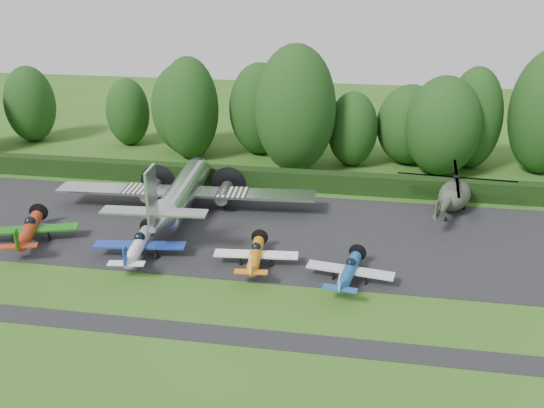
% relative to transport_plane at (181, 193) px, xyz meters
% --- Properties ---
extents(ground, '(160.00, 160.00, 0.00)m').
position_rel_transport_plane_xyz_m(ground, '(4.70, -12.37, -2.20)').
color(ground, '#2F5818').
rests_on(ground, ground).
extents(apron, '(70.00, 18.00, 0.01)m').
position_rel_transport_plane_xyz_m(apron, '(4.70, -2.37, -2.20)').
color(apron, black).
rests_on(apron, ground).
extents(taxiway_verge, '(70.00, 2.00, 0.00)m').
position_rel_transport_plane_xyz_m(taxiway_verge, '(4.70, -18.37, -2.20)').
color(taxiway_verge, black).
rests_on(taxiway_verge, ground).
extents(hedgerow, '(90.00, 1.60, 2.00)m').
position_rel_transport_plane_xyz_m(hedgerow, '(4.70, 8.63, -2.20)').
color(hedgerow, black).
rests_on(hedgerow, ground).
extents(transport_plane, '(24.64, 18.90, 7.90)m').
position_rel_transport_plane_xyz_m(transport_plane, '(0.00, 0.00, 0.00)').
color(transport_plane, silver).
rests_on(transport_plane, ground).
extents(light_plane_red, '(7.74, 8.14, 2.97)m').
position_rel_transport_plane_xyz_m(light_plane_red, '(-10.77, -7.96, -0.96)').
color(light_plane_red, '#9C2A0E').
rests_on(light_plane_red, ground).
extents(light_plane_white, '(7.34, 7.71, 2.82)m').
position_rel_transport_plane_xyz_m(light_plane_white, '(-0.70, -9.18, -1.03)').
color(light_plane_white, white).
rests_on(light_plane_white, ground).
extents(light_plane_orange, '(6.56, 6.90, 2.52)m').
position_rel_transport_plane_xyz_m(light_plane_orange, '(8.74, -8.98, -1.15)').
color(light_plane_orange, orange).
rests_on(light_plane_orange, ground).
extents(light_plane_blue, '(6.49, 6.82, 2.49)m').
position_rel_transport_plane_xyz_m(light_plane_blue, '(16.00, -10.34, -1.16)').
color(light_plane_blue, '#174F8C').
rests_on(light_plane_blue, ground).
extents(helicopter, '(10.82, 12.67, 3.49)m').
position_rel_transport_plane_xyz_m(helicopter, '(25.06, 5.29, -0.33)').
color(helicopter, '#394233').
rests_on(helicopter, ground).
extents(tree_0, '(8.12, 8.12, 10.92)m').
position_rel_transport_plane_xyz_m(tree_0, '(24.56, 16.18, 3.25)').
color(tree_0, black).
rests_on(tree_0, ground).
extents(tree_2, '(6.20, 6.20, 11.54)m').
position_rel_transport_plane_xyz_m(tree_2, '(28.12, 19.05, 3.55)').
color(tree_2, black).
rests_on(tree_2, ground).
extents(tree_3, '(8.88, 8.88, 14.11)m').
position_rel_transport_plane_xyz_m(tree_3, '(8.59, 14.67, 4.84)').
color(tree_3, black).
rests_on(tree_3, ground).
extents(tree_6, '(6.38, 6.38, 9.82)m').
position_rel_transport_plane_xyz_m(tree_6, '(-26.76, 20.80, 2.69)').
color(tree_6, black).
rests_on(tree_6, ground).
extents(tree_7, '(7.42, 7.42, 11.09)m').
position_rel_transport_plane_xyz_m(tree_7, '(3.53, 20.48, 3.33)').
color(tree_7, black).
rests_on(tree_7, ground).
extents(tree_8, '(6.89, 6.89, 12.07)m').
position_rel_transport_plane_xyz_m(tree_8, '(-4.31, 17.27, 3.82)').
color(tree_8, black).
rests_on(tree_8, ground).
extents(tree_9, '(5.69, 5.69, 8.61)m').
position_rel_transport_plane_xyz_m(tree_9, '(14.79, 17.66, 2.09)').
color(tree_9, black).
rests_on(tree_9, ground).
extents(tree_10, '(5.44, 5.44, 8.53)m').
position_rel_transport_plane_xyz_m(tree_10, '(-13.76, 21.43, 2.05)').
color(tree_10, black).
rests_on(tree_10, ground).
extents(tree_11, '(7.11, 7.11, 10.70)m').
position_rel_transport_plane_xyz_m(tree_11, '(-6.25, 19.96, 3.14)').
color(tree_11, black).
rests_on(tree_11, ground).
extents(tree_12, '(7.64, 7.64, 9.19)m').
position_rel_transport_plane_xyz_m(tree_12, '(21.24, 19.63, 2.39)').
color(tree_12, black).
rests_on(tree_12, ground).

